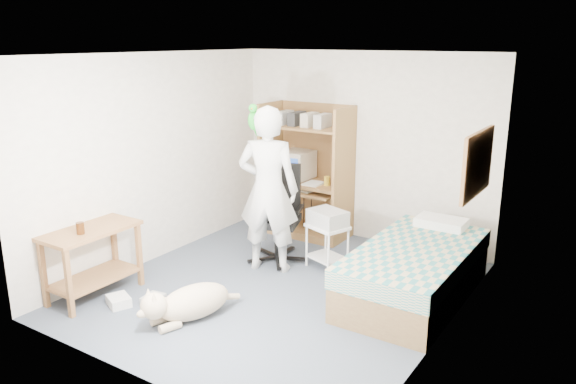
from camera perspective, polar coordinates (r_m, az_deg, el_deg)
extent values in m
plane|color=#414B58|center=(6.24, -0.87, -9.79)|extent=(4.00, 4.00, 0.00)
cube|color=beige|center=(7.52, 7.64, 4.50)|extent=(3.60, 0.02, 2.50)
cube|color=beige|center=(5.07, 16.22, -1.31)|extent=(0.02, 4.00, 2.50)
cube|color=beige|center=(6.96, -13.34, 3.34)|extent=(0.02, 4.00, 2.50)
cube|color=white|center=(5.65, -0.98, 13.83)|extent=(3.60, 4.00, 0.02)
cube|color=brown|center=(7.96, -1.73, 2.67)|extent=(0.04, 0.60, 1.80)
cube|color=brown|center=(7.38, 5.70, 1.57)|extent=(0.04, 0.60, 1.80)
cube|color=brown|center=(7.90, 2.94, 2.55)|extent=(1.20, 0.02, 1.80)
cube|color=brown|center=(7.70, 1.83, 0.99)|extent=(1.12, 0.60, 0.04)
cube|color=brown|center=(7.65, 1.52, 0.14)|extent=(1.00, 0.50, 0.03)
cube|color=brown|center=(7.54, 1.88, 6.59)|extent=(1.12, 0.55, 0.03)
cube|color=brown|center=(7.90, 1.79, -3.87)|extent=(1.12, 0.60, 0.10)
cube|color=brown|center=(6.12, 12.65, -8.85)|extent=(1.00, 2.00, 0.36)
cube|color=teal|center=(6.01, 12.80, -6.42)|extent=(1.02, 2.02, 0.20)
cube|color=white|center=(6.68, 15.30, -3.08)|extent=(0.55, 0.35, 0.12)
cube|color=brown|center=(6.16, -19.45, -3.72)|extent=(0.50, 1.00, 0.04)
cube|color=brown|center=(6.21, -23.57, -7.75)|extent=(0.05, 0.05, 0.70)
cube|color=brown|center=(5.90, -21.38, -8.73)|extent=(0.05, 0.05, 0.70)
cube|color=brown|center=(6.69, -17.19, -5.46)|extent=(0.05, 0.05, 0.70)
cube|color=brown|center=(6.41, -14.87, -6.23)|extent=(0.05, 0.05, 0.70)
cube|color=brown|center=(6.34, -19.03, -8.25)|extent=(0.46, 0.92, 0.03)
cube|color=#9F7447|center=(5.87, 18.75, 2.74)|extent=(0.03, 0.90, 0.60)
cube|color=brown|center=(5.82, 18.98, 5.72)|extent=(0.04, 0.94, 0.04)
cube|color=brown|center=(5.94, 18.47, -0.17)|extent=(0.04, 0.94, 0.04)
cylinder|color=black|center=(6.96, -1.10, -6.63)|extent=(0.66, 0.66, 0.07)
cylinder|color=black|center=(6.89, -1.11, -5.02)|extent=(0.07, 0.07, 0.44)
cube|color=black|center=(6.80, -1.12, -2.95)|extent=(0.64, 0.64, 0.09)
cube|color=black|center=(6.93, -0.61, 0.52)|extent=(0.46, 0.22, 0.60)
cube|color=black|center=(6.82, -3.35, -1.47)|extent=(0.15, 0.32, 0.04)
cube|color=black|center=(6.69, 1.15, -1.79)|extent=(0.15, 0.32, 0.04)
imported|color=silver|center=(6.44, -2.02, 0.22)|extent=(0.82, 0.67, 1.94)
ellipsoid|color=#13871E|center=(6.42, -3.45, 7.28)|extent=(0.14, 0.14, 0.23)
sphere|color=#13871E|center=(6.36, -3.59, 8.49)|extent=(0.10, 0.10, 0.10)
cone|color=#F55715|center=(6.31, -3.72, 8.44)|extent=(0.05, 0.05, 0.04)
cylinder|color=#13871E|center=(6.49, -3.30, 6.20)|extent=(0.08, 0.16, 0.14)
ellipsoid|color=#CEB08A|center=(5.65, -9.49, -10.94)|extent=(0.58, 0.82, 0.34)
sphere|color=#CEB08A|center=(5.46, -13.46, -11.20)|extent=(0.25, 0.25, 0.25)
cone|color=#CEB08A|center=(5.45, -14.02, -9.92)|extent=(0.07, 0.07, 0.09)
cone|color=#CEB08A|center=(5.35, -13.46, -10.40)|extent=(0.07, 0.07, 0.09)
ellipsoid|color=#CEB08A|center=(5.44, -14.46, -11.85)|extent=(0.12, 0.16, 0.08)
cylinder|color=#CEB08A|center=(5.85, -5.99, -10.52)|extent=(0.14, 0.25, 0.12)
cube|color=white|center=(6.60, 4.03, -3.51)|extent=(0.54, 0.49, 0.04)
cube|color=white|center=(6.74, 3.97, -6.61)|extent=(0.50, 0.44, 0.03)
cylinder|color=white|center=(6.66, 1.86, -5.69)|extent=(0.03, 0.03, 0.52)
cylinder|color=white|center=(6.48, 4.86, -6.36)|extent=(0.03, 0.03, 0.52)
cylinder|color=white|center=(6.90, 3.18, -4.92)|extent=(0.03, 0.03, 0.52)
cylinder|color=white|center=(6.73, 6.09, -5.54)|extent=(0.03, 0.03, 0.52)
cube|color=#A8A8A3|center=(6.57, 4.05, -2.62)|extent=(0.50, 0.44, 0.18)
cube|color=beige|center=(7.78, 0.89, 2.82)|extent=(0.42, 0.43, 0.38)
cube|color=navy|center=(7.61, 0.00, 2.54)|extent=(0.32, 0.03, 0.26)
cube|color=beige|center=(7.64, 1.06, 0.34)|extent=(0.47, 0.22, 0.03)
cylinder|color=yellow|center=(7.46, 3.98, 1.13)|extent=(0.08, 0.08, 0.12)
cylinder|color=#3E1E09|center=(6.01, -20.35, -3.47)|extent=(0.08, 0.08, 0.12)
cube|color=silver|center=(6.11, -16.82, -10.55)|extent=(0.31, 0.28, 0.10)
cube|color=#A6A6A1|center=(6.07, -13.53, -10.56)|extent=(0.21, 0.25, 0.08)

